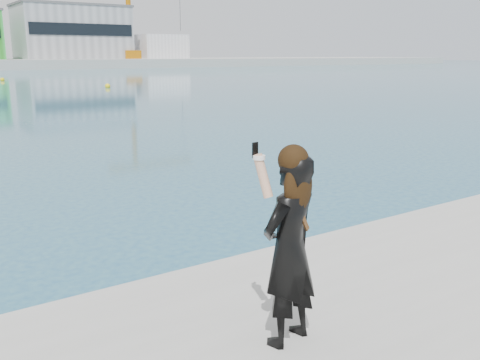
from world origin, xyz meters
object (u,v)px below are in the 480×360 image
object	(u,v)px
woman	(290,244)
dock_crane	(133,3)
buoy_near	(2,81)
buoy_extra	(108,88)

from	to	relation	value
woman	dock_crane	bearing A→B (deg)	-126.45
dock_crane	woman	distance (m)	134.25
buoy_near	buoy_extra	xyz separation A→B (m)	(5.48, -20.06, 0.00)
buoy_near	buoy_extra	world-z (taller)	same
buoy_near	buoy_extra	size ratio (longest dim) A/B	1.00
dock_crane	buoy_extra	distance (m)	85.85
buoy_extra	woman	world-z (taller)	woman
buoy_near	woman	bearing A→B (deg)	-99.10
dock_crane	buoy_near	xyz separation A→B (m)	(-41.80, -56.26, -15.07)
dock_crane	buoy_extra	xyz separation A→B (m)	(-36.33, -76.31, -15.07)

